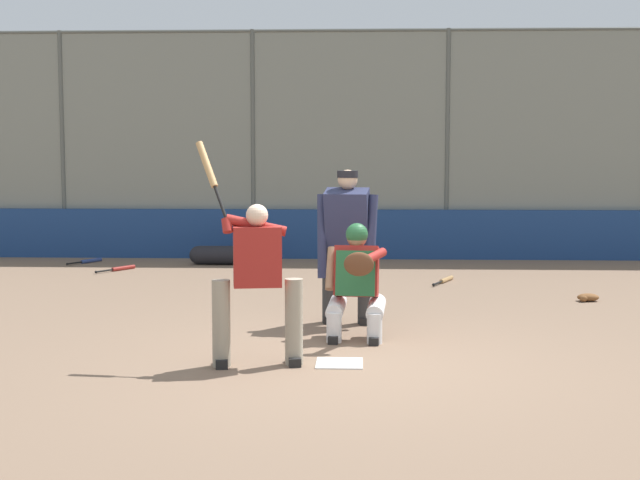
# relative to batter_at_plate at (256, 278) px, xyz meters

# --- Properties ---
(ground_plane) EXTENTS (160.00, 160.00, 0.00)m
(ground_plane) POSITION_rel_batter_at_plate_xyz_m (-0.76, -0.09, -0.80)
(ground_plane) COLOR #7A604C
(home_plate_marker) EXTENTS (0.43, 0.43, 0.01)m
(home_plate_marker) POSITION_rel_batter_at_plate_xyz_m (-0.76, -0.09, -0.80)
(home_plate_marker) COLOR white
(home_plate_marker) RESTS_ON ground_plane
(backstop_fence) EXTENTS (17.86, 0.08, 4.17)m
(backstop_fence) POSITION_rel_batter_at_plate_xyz_m (-0.76, -8.42, 1.37)
(backstop_fence) COLOR #515651
(backstop_fence) RESTS_ON ground_plane
(padding_wall) EXTENTS (17.42, 0.18, 0.90)m
(padding_wall) POSITION_rel_batter_at_plate_xyz_m (-0.76, -8.32, -0.35)
(padding_wall) COLOR navy
(padding_wall) RESTS_ON ground_plane
(bleachers_beyond) EXTENTS (12.44, 1.95, 1.16)m
(bleachers_beyond) POSITION_rel_batter_at_plate_xyz_m (2.59, -10.57, -0.42)
(bleachers_beyond) COLOR slate
(bleachers_beyond) RESTS_ON ground_plane
(batter_at_plate) EXTENTS (1.03, 0.57, 2.05)m
(batter_at_plate) POSITION_rel_batter_at_plate_xyz_m (0.00, 0.00, 0.00)
(batter_at_plate) COLOR gray
(batter_at_plate) RESTS_ON ground_plane
(catcher_behind_plate) EXTENTS (0.65, 0.78, 1.21)m
(catcher_behind_plate) POSITION_rel_batter_at_plate_xyz_m (-0.90, -1.17, -0.18)
(catcher_behind_plate) COLOR silver
(catcher_behind_plate) RESTS_ON ground_plane
(umpire_home) EXTENTS (0.71, 0.49, 1.75)m
(umpire_home) POSITION_rel_batter_at_plate_xyz_m (-0.80, -2.02, 0.14)
(umpire_home) COLOR #333333
(umpire_home) RESTS_ON ground_plane
(spare_bat_near_backstop) EXTENTS (0.49, 0.76, 0.07)m
(spare_bat_near_backstop) POSITION_rel_batter_at_plate_xyz_m (3.01, -6.48, -0.77)
(spare_bat_near_backstop) COLOR black
(spare_bat_near_backstop) RESTS_ON ground_plane
(spare_bat_by_padding) EXTENTS (0.39, 0.81, 0.07)m
(spare_bat_by_padding) POSITION_rel_batter_at_plate_xyz_m (-2.23, -5.36, -0.77)
(spare_bat_by_padding) COLOR black
(spare_bat_by_padding) RESTS_ON ground_plane
(spare_bat_third_base_side) EXTENTS (0.44, 0.73, 0.07)m
(spare_bat_third_base_side) POSITION_rel_batter_at_plate_xyz_m (3.85, -7.47, -0.77)
(spare_bat_third_base_side) COLOR black
(spare_bat_third_base_side) RESTS_ON ground_plane
(fielding_glove_on_dirt) EXTENTS (0.28, 0.22, 0.10)m
(fielding_glove_on_dirt) POSITION_rel_batter_at_plate_xyz_m (-3.93, -3.70, -0.75)
(fielding_glove_on_dirt) COLOR brown
(fielding_glove_on_dirt) RESTS_ON ground_plane
(equipment_bag_dugout_side) EXTENTS (1.32, 0.33, 0.33)m
(equipment_bag_dugout_side) POSITION_rel_batter_at_plate_xyz_m (1.37, -7.35, -0.64)
(equipment_bag_dugout_side) COLOR black
(equipment_bag_dugout_side) RESTS_ON ground_plane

